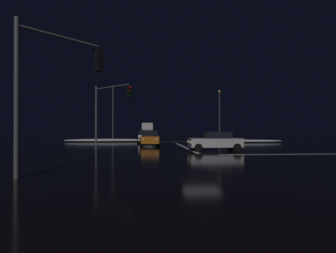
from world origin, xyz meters
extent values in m
cube|color=black|center=(0.00, 0.00, -0.05)|extent=(120.00, 120.00, 0.10)
cube|color=white|center=(0.00, 8.17, 0.00)|extent=(0.35, 13.98, 0.01)
cube|color=yellow|center=(0.00, 19.77, 0.00)|extent=(22.00, 0.15, 0.01)
cube|color=white|center=(8.27, 0.00, 0.00)|extent=(13.98, 0.40, 0.01)
ellipsoid|color=white|center=(-8.97, 19.86, 0.21)|extent=(11.57, 1.50, 0.42)
ellipsoid|color=white|center=(8.97, 16.53, 0.19)|extent=(10.15, 1.50, 0.38)
cube|color=#C66014|center=(-3.37, 10.66, 0.67)|extent=(1.80, 4.20, 0.70)
cube|color=black|center=(-3.37, 10.86, 1.29)|extent=(1.60, 2.00, 0.55)
cylinder|color=black|center=(-2.47, 9.11, 0.32)|extent=(0.22, 0.64, 0.64)
cylinder|color=black|center=(-4.27, 9.11, 0.32)|extent=(0.22, 0.64, 0.64)
cylinder|color=black|center=(-2.47, 12.21, 0.32)|extent=(0.22, 0.64, 0.64)
cylinder|color=black|center=(-4.27, 12.21, 0.32)|extent=(0.22, 0.64, 0.64)
sphere|color=#F9EFC6|center=(-2.72, 8.54, 0.72)|extent=(0.22, 0.22, 0.22)
sphere|color=#F9EFC6|center=(-4.02, 8.54, 0.72)|extent=(0.22, 0.22, 0.22)
cube|color=silver|center=(-3.76, 16.89, 0.67)|extent=(1.80, 4.20, 0.70)
cube|color=black|center=(-3.76, 17.09, 1.29)|extent=(1.60, 2.00, 0.55)
cylinder|color=black|center=(-2.86, 15.34, 0.32)|extent=(0.22, 0.64, 0.64)
cylinder|color=black|center=(-4.66, 15.34, 0.32)|extent=(0.22, 0.64, 0.64)
cylinder|color=black|center=(-2.86, 18.44, 0.32)|extent=(0.22, 0.64, 0.64)
cylinder|color=black|center=(-4.66, 18.44, 0.32)|extent=(0.22, 0.64, 0.64)
sphere|color=#F9EFC6|center=(-3.11, 14.77, 0.72)|extent=(0.22, 0.22, 0.22)
sphere|color=#F9EFC6|center=(-4.41, 14.77, 0.72)|extent=(0.22, 0.22, 0.22)
cube|color=#14512D|center=(-3.34, 22.15, 0.67)|extent=(1.80, 4.20, 0.70)
cube|color=black|center=(-3.34, 22.35, 1.29)|extent=(1.60, 2.00, 0.55)
cylinder|color=black|center=(-2.44, 20.60, 0.32)|extent=(0.22, 0.64, 0.64)
cylinder|color=black|center=(-4.24, 20.60, 0.32)|extent=(0.22, 0.64, 0.64)
cylinder|color=black|center=(-2.44, 23.70, 0.32)|extent=(0.22, 0.64, 0.64)
cylinder|color=black|center=(-4.24, 23.70, 0.32)|extent=(0.22, 0.64, 0.64)
sphere|color=#F9EFC6|center=(-2.69, 20.03, 0.72)|extent=(0.22, 0.22, 0.22)
sphere|color=#F9EFC6|center=(-3.99, 20.03, 0.72)|extent=(0.22, 0.22, 0.22)
cube|color=maroon|center=(-3.16, 27.79, 0.67)|extent=(1.80, 4.20, 0.70)
cube|color=black|center=(-3.16, 27.99, 1.29)|extent=(1.60, 2.00, 0.55)
cylinder|color=black|center=(-2.26, 26.24, 0.32)|extent=(0.22, 0.64, 0.64)
cylinder|color=black|center=(-4.06, 26.24, 0.32)|extent=(0.22, 0.64, 0.64)
cylinder|color=black|center=(-2.26, 29.34, 0.32)|extent=(0.22, 0.64, 0.64)
cylinder|color=black|center=(-4.06, 29.34, 0.32)|extent=(0.22, 0.64, 0.64)
sphere|color=#F9EFC6|center=(-2.51, 25.67, 0.72)|extent=(0.22, 0.22, 0.22)
sphere|color=#F9EFC6|center=(-3.81, 25.67, 0.72)|extent=(0.22, 0.22, 0.22)
cube|color=navy|center=(-3.34, 33.47, 0.67)|extent=(1.80, 4.20, 0.70)
cube|color=black|center=(-3.34, 33.67, 1.29)|extent=(1.60, 2.00, 0.55)
cylinder|color=black|center=(-2.44, 31.92, 0.32)|extent=(0.22, 0.64, 0.64)
cylinder|color=black|center=(-4.24, 31.92, 0.32)|extent=(0.22, 0.64, 0.64)
cylinder|color=black|center=(-2.44, 35.02, 0.32)|extent=(0.22, 0.64, 0.64)
cylinder|color=black|center=(-4.24, 35.02, 0.32)|extent=(0.22, 0.64, 0.64)
sphere|color=#F9EFC6|center=(-2.69, 31.35, 0.72)|extent=(0.22, 0.22, 0.22)
sphere|color=#F9EFC6|center=(-3.99, 31.35, 0.72)|extent=(0.22, 0.22, 0.22)
cube|color=black|center=(-3.80, 39.27, 0.67)|extent=(1.80, 4.20, 0.70)
cube|color=black|center=(-3.80, 39.47, 1.29)|extent=(1.60, 2.00, 0.55)
cylinder|color=black|center=(-2.90, 37.72, 0.32)|extent=(0.22, 0.64, 0.64)
cylinder|color=black|center=(-4.70, 37.72, 0.32)|extent=(0.22, 0.64, 0.64)
cylinder|color=black|center=(-2.90, 40.82, 0.32)|extent=(0.22, 0.64, 0.64)
cylinder|color=black|center=(-4.70, 40.82, 0.32)|extent=(0.22, 0.64, 0.64)
sphere|color=#F9EFC6|center=(-3.15, 37.15, 0.72)|extent=(0.22, 0.22, 0.22)
sphere|color=#F9EFC6|center=(-4.45, 37.15, 0.72)|extent=(0.22, 0.22, 0.22)
cube|color=beige|center=(-3.26, 43.58, 1.63)|extent=(2.40, 2.20, 2.30)
cube|color=silver|center=(-3.26, 48.08, 1.78)|extent=(2.40, 5.00, 2.60)
cylinder|color=black|center=(-2.06, 44.18, 0.48)|extent=(0.28, 0.96, 0.96)
cylinder|color=black|center=(-4.46, 44.18, 0.48)|extent=(0.28, 0.96, 0.96)
cylinder|color=black|center=(-2.06, 48.88, 0.48)|extent=(0.28, 0.96, 0.96)
cylinder|color=black|center=(-4.46, 48.88, 0.48)|extent=(0.28, 0.96, 0.96)
sphere|color=#F9EFC6|center=(-2.41, 42.43, 1.03)|extent=(0.26, 0.26, 0.26)
sphere|color=#F9EFC6|center=(-4.11, 42.43, 1.03)|extent=(0.26, 0.26, 0.26)
cube|color=#B7B7BC|center=(1.83, 3.50, 0.67)|extent=(4.20, 1.80, 0.70)
cube|color=black|center=(2.03, 3.50, 1.29)|extent=(2.00, 1.60, 0.55)
cylinder|color=black|center=(0.28, 2.60, 0.32)|extent=(0.64, 0.22, 0.64)
cylinder|color=black|center=(0.28, 4.40, 0.32)|extent=(0.64, 0.22, 0.64)
cylinder|color=black|center=(3.38, 2.60, 0.32)|extent=(0.64, 0.22, 0.64)
cylinder|color=black|center=(3.38, 4.40, 0.32)|extent=(0.64, 0.22, 0.64)
sphere|color=#F9EFC6|center=(-0.29, 2.85, 0.72)|extent=(0.22, 0.22, 0.22)
sphere|color=#F9EFC6|center=(-0.29, 4.15, 0.72)|extent=(0.22, 0.22, 0.22)
cylinder|color=#4C4C51|center=(-8.57, -8.57, 2.94)|extent=(0.18, 0.18, 5.89)
cylinder|color=#4C4C51|center=(-7.31, -7.31, 5.59)|extent=(2.60, 2.60, 0.12)
cube|color=black|center=(-6.05, -6.05, 4.96)|extent=(0.46, 0.46, 1.05)
sphere|color=red|center=(-5.94, -5.94, 5.31)|extent=(0.22, 0.22, 0.22)
sphere|color=black|center=(-5.94, -5.94, 4.96)|extent=(0.22, 0.22, 0.22)
sphere|color=black|center=(-5.94, -5.94, 4.62)|extent=(0.22, 0.22, 0.22)
cylinder|color=#4C4C51|center=(-8.57, 8.57, 2.96)|extent=(0.18, 0.18, 5.92)
cylinder|color=#4C4C51|center=(-6.91, 6.91, 5.62)|extent=(3.40, 3.40, 0.12)
cube|color=black|center=(-5.26, 5.26, 4.99)|extent=(0.46, 0.46, 1.05)
sphere|color=red|center=(-5.14, 5.14, 5.34)|extent=(0.22, 0.22, 0.22)
sphere|color=black|center=(-5.14, 5.14, 4.99)|extent=(0.22, 0.22, 0.22)
sphere|color=black|center=(-5.14, 5.14, 4.65)|extent=(0.22, 0.22, 0.22)
cylinder|color=#424247|center=(9.27, 29.77, 4.08)|extent=(0.20, 0.20, 8.15)
sphere|color=#F9AD47|center=(9.27, 29.77, 8.33)|extent=(0.44, 0.44, 0.44)
cylinder|color=#424247|center=(-9.27, 29.77, 4.37)|extent=(0.20, 0.20, 8.75)
sphere|color=#F9AD47|center=(-9.27, 29.77, 8.93)|extent=(0.44, 0.44, 0.44)
camera|label=1|loc=(-3.94, -19.31, 1.83)|focal=30.41mm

